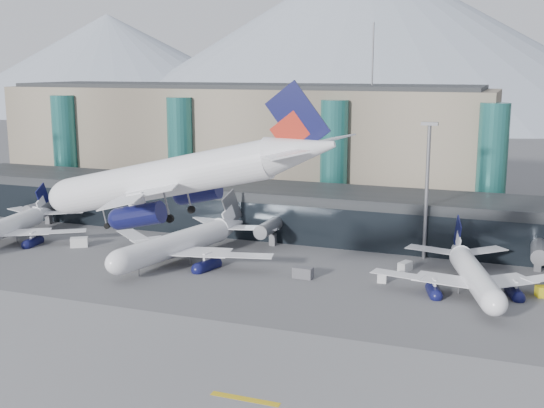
% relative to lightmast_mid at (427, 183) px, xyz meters
% --- Properties ---
extents(ground, '(900.00, 900.00, 0.00)m').
position_rel_lightmast_mid_xyz_m(ground, '(-30.00, -48.00, -14.42)').
color(ground, '#515154').
rests_on(ground, ground).
extents(runway_strip, '(400.00, 40.00, 0.04)m').
position_rel_lightmast_mid_xyz_m(runway_strip, '(-30.00, -63.00, -14.40)').
color(runway_strip, slate).
rests_on(runway_strip, ground).
extents(runway_markings, '(128.00, 1.00, 0.02)m').
position_rel_lightmast_mid_xyz_m(runway_markings, '(-30.00, -63.00, -14.37)').
color(runway_markings, gold).
rests_on(runway_markings, ground).
extents(concourse, '(170.00, 27.00, 10.00)m').
position_rel_lightmast_mid_xyz_m(concourse, '(-30.02, 9.73, -9.45)').
color(concourse, black).
rests_on(concourse, ground).
extents(terminal_main, '(130.00, 30.00, 31.00)m').
position_rel_lightmast_mid_xyz_m(terminal_main, '(-55.00, 42.00, 1.03)').
color(terminal_main, gray).
rests_on(terminal_main, ground).
extents(teal_towers, '(116.40, 19.40, 46.00)m').
position_rel_lightmast_mid_xyz_m(teal_towers, '(-44.99, 26.01, -0.41)').
color(teal_towers, '#266B66').
rests_on(teal_towers, ground).
extents(mountain_ridge, '(910.00, 400.00, 110.00)m').
position_rel_lightmast_mid_xyz_m(mountain_ridge, '(-14.03, 332.00, 31.33)').
color(mountain_ridge, gray).
rests_on(mountain_ridge, ground).
extents(lightmast_mid, '(3.00, 1.20, 25.60)m').
position_rel_lightmast_mid_xyz_m(lightmast_mid, '(0.00, 0.00, 0.00)').
color(lightmast_mid, slate).
rests_on(lightmast_mid, ground).
extents(hero_jet, '(36.15, 37.53, 12.08)m').
position_rel_lightmast_mid_xyz_m(hero_jet, '(-17.53, -59.78, 10.38)').
color(hero_jet, white).
rests_on(hero_jet, ground).
extents(jet_parked_left, '(34.52, 34.59, 11.22)m').
position_rel_lightmast_mid_xyz_m(jet_parked_left, '(-82.37, -15.60, -10.17)').
color(jet_parked_left, white).
rests_on(jet_parked_left, ground).
extents(jet_parked_mid, '(38.18, 39.18, 12.60)m').
position_rel_lightmast_mid_xyz_m(jet_parked_mid, '(-41.43, -15.45, -9.65)').
color(jet_parked_mid, white).
rests_on(jet_parked_mid, ground).
extents(jet_parked_right, '(32.38, 33.87, 10.87)m').
position_rel_lightmast_mid_xyz_m(jet_parked_right, '(9.66, -15.69, -10.31)').
color(jet_parked_right, white).
rests_on(jet_parked_right, ground).
extents(veh_a, '(3.83, 3.36, 1.88)m').
position_rel_lightmast_mid_xyz_m(veh_a, '(-65.93, -15.76, -13.48)').
color(veh_a, silver).
rests_on(veh_a, ground).
extents(veh_b, '(2.19, 2.60, 1.28)m').
position_rel_lightmast_mid_xyz_m(veh_b, '(-49.70, -13.65, -13.78)').
color(veh_b, gold).
rests_on(veh_b, ground).
extents(veh_c, '(3.45, 1.92, 1.87)m').
position_rel_lightmast_mid_xyz_m(veh_c, '(-17.55, -19.54, -13.48)').
color(veh_c, '#505055').
rests_on(veh_c, ground).
extents(veh_d, '(2.39, 3.15, 1.60)m').
position_rel_lightmast_mid_xyz_m(veh_d, '(-1.95, -9.11, -13.62)').
color(veh_d, silver).
rests_on(veh_d, ground).
extents(veh_g, '(1.85, 2.72, 1.47)m').
position_rel_lightmast_mid_xyz_m(veh_g, '(-4.51, -16.68, -13.68)').
color(veh_g, silver).
rests_on(veh_g, ground).
extents(veh_h, '(3.91, 4.22, 2.10)m').
position_rel_lightmast_mid_xyz_m(veh_h, '(-50.73, -21.26, -13.37)').
color(veh_h, gold).
rests_on(veh_h, ground).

